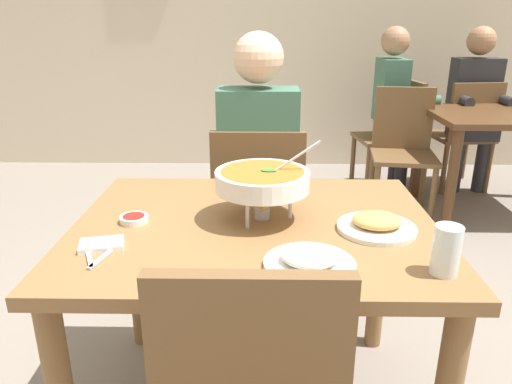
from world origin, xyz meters
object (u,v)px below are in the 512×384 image
(sauce_dish, at_px, (134,218))
(chair_bg_left, at_px, (466,130))
(drink_glass, at_px, (446,253))
(dining_table_far, at_px, (502,132))
(diner_main, at_px, (258,157))
(appetizer_plate, at_px, (377,224))
(dining_table_main, at_px, (255,255))
(patron_bg_left, at_px, (475,100))
(patron_bg_middle, at_px, (395,100))
(chair_diner_main, at_px, (258,207))
(rice_plate, at_px, (310,260))
(chair_bg_right, at_px, (403,143))
(chair_bg_middle, at_px, (396,129))
(curry_bowl, at_px, (262,181))

(sauce_dish, xyz_separation_m, chair_bg_left, (2.05, 2.45, -0.25))
(drink_glass, height_order, dining_table_far, drink_glass)
(diner_main, distance_m, appetizer_plate, 0.90)
(dining_table_main, bearing_deg, dining_table_far, 48.72)
(diner_main, relative_size, patron_bg_left, 1.00)
(appetizer_plate, relative_size, patron_bg_left, 0.18)
(appetizer_plate, xyz_separation_m, patron_bg_middle, (0.70, 2.52, -0.02))
(chair_diner_main, xyz_separation_m, rice_plate, (0.15, -1.02, 0.26))
(chair_bg_right, bearing_deg, chair_bg_middle, 81.06)
(diner_main, distance_m, sauce_dish, 0.85)
(rice_plate, distance_m, sauce_dish, 0.61)
(chair_bg_left, bearing_deg, diner_main, -134.62)
(chair_bg_right, relative_size, patron_bg_middle, 0.69)
(chair_diner_main, bearing_deg, chair_bg_right, 50.70)
(chair_bg_middle, xyz_separation_m, patron_bg_left, (0.61, 0.02, 0.24))
(dining_table_far, xyz_separation_m, chair_bg_right, (-0.67, 0.06, -0.10))
(sauce_dish, relative_size, chair_bg_right, 0.10)
(dining_table_main, bearing_deg, chair_bg_middle, 65.85)
(rice_plate, height_order, patron_bg_middle, patron_bg_middle)
(curry_bowl, distance_m, chair_bg_left, 2.94)
(sauce_dish, xyz_separation_m, patron_bg_middle, (1.46, 2.47, -0.01))
(rice_plate, distance_m, chair_bg_right, 2.46)
(dining_table_main, bearing_deg, sauce_dish, 179.59)
(dining_table_main, xyz_separation_m, patron_bg_left, (1.72, 2.49, 0.11))
(drink_glass, relative_size, patron_bg_left, 0.10)
(chair_bg_right, bearing_deg, diner_main, -130.04)
(dining_table_far, xyz_separation_m, patron_bg_middle, (-0.63, 0.54, 0.13))
(dining_table_main, height_order, diner_main, diner_main)
(appetizer_plate, relative_size, dining_table_far, 0.24)
(drink_glass, height_order, chair_bg_middle, chair_bg_middle)
(dining_table_far, distance_m, chair_bg_left, 0.53)
(dining_table_main, relative_size, patron_bg_left, 0.87)
(dining_table_far, distance_m, patron_bg_middle, 0.84)
(chair_bg_right, bearing_deg, appetizer_plate, -107.91)
(chair_diner_main, relative_size, chair_bg_left, 1.00)
(patron_bg_middle, bearing_deg, diner_main, -122.10)
(chair_diner_main, bearing_deg, appetizer_plate, -64.54)
(patron_bg_left, distance_m, patron_bg_middle, 0.65)
(dining_table_main, height_order, chair_bg_left, chair_bg_left)
(appetizer_plate, height_order, patron_bg_left, patron_bg_left)
(chair_diner_main, xyz_separation_m, chair_bg_right, (1.03, 1.26, 0.00))
(diner_main, relative_size, chair_bg_left, 1.46)
(chair_diner_main, height_order, diner_main, diner_main)
(dining_table_main, height_order, patron_bg_left, patron_bg_left)
(sauce_dish, height_order, chair_bg_left, chair_bg_left)
(drink_glass, distance_m, chair_bg_right, 2.39)
(patron_bg_middle, bearing_deg, appetizer_plate, -105.50)
(diner_main, xyz_separation_m, patron_bg_left, (1.72, 1.73, 0.00))
(dining_table_main, relative_size, patron_bg_middle, 0.87)
(curry_bowl, bearing_deg, dining_table_main, -120.29)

